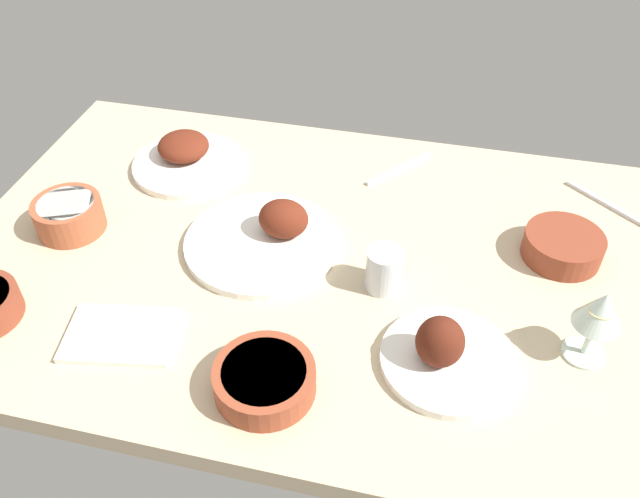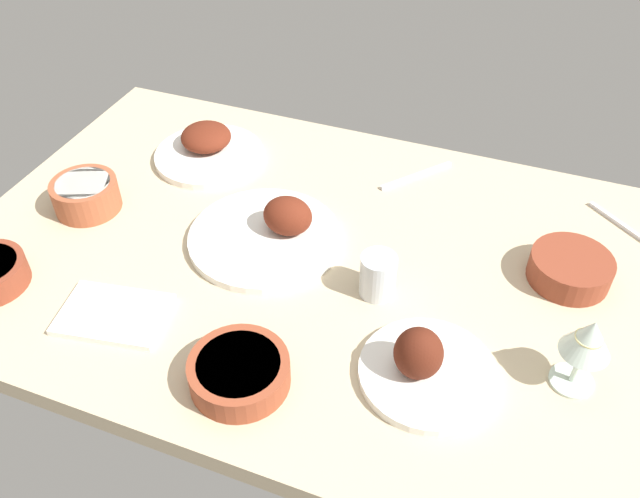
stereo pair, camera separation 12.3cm
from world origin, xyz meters
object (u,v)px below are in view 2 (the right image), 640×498
Objects in this scene: plate_far_side at (271,231)px; spoon_loose at (417,176)px; bowl_soup at (570,268)px; plate_near_viewer at (208,148)px; plate_center_main at (424,365)px; bowl_potatoes at (239,371)px; wine_glass at (588,341)px; water_tumbler at (378,275)px; bowl_cream at (86,194)px; folded_napkin at (114,314)px; fork_loose at (626,228)px.

spoon_loose is (21.32, 30.38, -1.63)cm from plate_far_side.
plate_near_viewer is at bearing 171.32° from bowl_soup.
bowl_potatoes is (-26.55, -11.20, -0.18)cm from plate_center_main.
plate_far_side is 60.33cm from wine_glass.
wine_glass reaches higher than bowl_soup.
plate_center_main is at bearing -122.04° from bowl_soup.
water_tumbler is (14.24, 26.52, 1.55)cm from bowl_potatoes.
plate_far_side is 39.80cm from bowl_cream.
water_tumbler is (48.91, -28.02, 1.95)cm from plate_near_viewer.
folded_napkin is 0.98× the size of fork_loose.
plate_far_side is (25.38, -21.53, -0.16)cm from plate_near_viewer.
bowl_potatoes is 26.97cm from folded_napkin.
plate_near_viewer reaches higher than spoon_loose.
bowl_cream is 63.09cm from water_tumbler.
bowl_soup is at bearing -8.68° from plate_near_viewer.
plate_far_side reaches higher than folded_napkin.
plate_near_viewer is at bearing -40.07° from spoon_loose.
plate_center_main is at bearing -13.00° from bowl_cream.
plate_far_side is at bearing -170.54° from bowl_soup.
plate_center_main is 1.18× the size of spoon_loose.
plate_far_side is 24.50cm from water_tumbler.
plate_center_main reaches higher than spoon_loose.
plate_far_side reaches higher than spoon_loose.
spoon_loose is (-43.72, 2.58, 0.00)cm from fork_loose.
folded_napkin is at bearing -172.85° from plate_center_main.
plate_center_main is 0.74× the size of plate_far_side.
plate_far_side is at bearing 105.70° from bowl_potatoes.
bowl_cream is 70.16cm from spoon_loose.
fork_loose is (82.27, 56.27, -0.20)cm from folded_napkin.
bowl_potatoes is at bearing -9.72° from folded_napkin.
water_tumbler reaches higher than folded_napkin.
plate_center_main is 2.66× the size of water_tumbler.
fork_loose is at bearing 23.14° from plate_far_side.
plate_near_viewer is 56.40cm from water_tumbler.
folded_napkin is at bearing 5.98° from spoon_loose.
fork_loose is (7.01, 42.26, -9.53)cm from wine_glass.
bowl_potatoes is at bearing 28.45° from spoon_loose.
plate_near_viewer is at bearing 61.39° from bowl_cream.
water_tumbler is at bearing 128.78° from plate_center_main.
water_tumbler is at bearing 166.99° from wine_glass.
folded_napkin is at bearing -152.53° from bowl_soup.
wine_glass is 0.75× the size of spoon_loose.
bowl_cream is at bearing 178.11° from water_tumbler.
bowl_potatoes is at bearing -57.56° from plate_near_viewer.
plate_center_main is at bearing 98.70° from fork_loose.
water_tumbler is at bearing -29.81° from plate_near_viewer.
bowl_cream is at bearing 56.31° from fork_loose.
plate_far_side is at bearing 6.37° from bowl_cream.
spoon_loose is at bearing 148.05° from bowl_soup.
plate_far_side is 33.31cm from folded_napkin.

